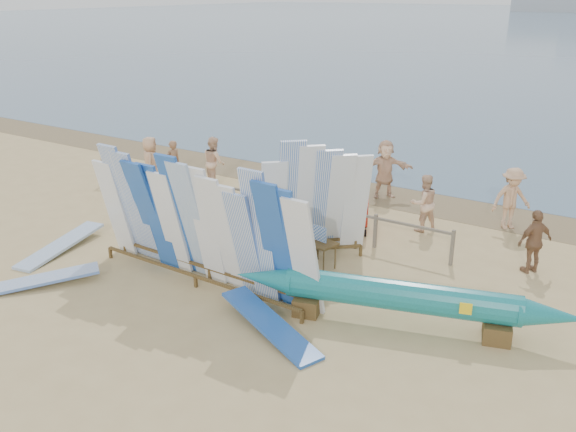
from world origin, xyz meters
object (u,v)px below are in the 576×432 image
Objects in this scene: flat_board_e at (37,286)px; stroller at (359,216)px; beachgoer_6 at (288,177)px; flat_board_a at (62,250)px; side_surfboard_rack at (315,204)px; beachgoer_5 at (385,169)px; beachgoer_9 at (511,199)px; beachgoer_1 at (173,163)px; flat_board_d at (270,332)px; beachgoer_2 at (214,162)px; main_surfboard_rack at (200,228)px; beachgoer_0 at (151,163)px; beachgoer_10 at (535,241)px; outrigger_canoe at (400,298)px; vendor_table at (319,254)px; beach_chair_left at (245,201)px; beach_chair_right at (320,208)px; beachgoer_8 at (424,203)px.

flat_board_e is 2.33× the size of stroller.
beachgoer_6 reaches higher than flat_board_e.
side_surfboard_rack is at bearing 20.32° from flat_board_a.
beachgoer_5 reaches higher than beachgoer_9.
beachgoer_9 reaches higher than beachgoer_1.
flat_board_d is 8.90m from beachgoer_5.
flat_board_a is at bearing 123.07° from beachgoer_2.
main_surfboard_rack is at bearing 71.82° from flat_board_e.
beachgoer_0 is 1.12× the size of beachgoer_10.
flat_board_e is at bearing 31.57° from beachgoer_1.
beachgoer_1 is at bearing -60.78° from beachgoer_6.
beachgoer_1 is 0.82× the size of beachgoer_6.
side_surfboard_rack reaches higher than beachgoer_1.
stroller reaches higher than flat_board_a.
beachgoer_10 is (9.14, 6.70, 0.77)m from flat_board_e.
outrigger_canoe is 4.28m from beachgoer_10.
beachgoer_1 is 4.39m from beachgoer_6.
flat_board_d is (2.46, -0.93, -1.35)m from main_surfboard_rack.
beachgoer_6 reaches higher than vendor_table.
stroller is at bearing 33.11° from beach_chair_left.
beachgoer_5 is (0.93, 7.79, -0.43)m from main_surfboard_rack.
flat_board_d is 1.76× the size of beachgoer_10.
beachgoer_0 reaches higher than beachgoer_1.
flat_board_d is 5.62m from flat_board_e.
main_surfboard_rack reaches higher than flat_board_a.
stroller is 7.55m from beachgoer_0.
flat_board_d reaches higher than flat_board_e.
beachgoer_0 is (-2.93, 6.64, 0.86)m from flat_board_e.
beach_chair_right is at bearing 90.79° from main_surfboard_rack.
beachgoer_6 is at bearing -43.50° from beachgoer_8.
beachgoer_6 reaches higher than flat_board_d.
stroller is at bearing 92.84° from flat_board_e.
beachgoer_9 reaches higher than stroller.
flat_board_e is (-3.03, -2.11, -1.35)m from main_surfboard_rack.
beachgoer_0 is 11.22m from beachgoer_9.
beachgoer_10 reaches higher than flat_board_d.
side_surfboard_rack is at bearing 64.77° from main_surfboard_rack.
beachgoer_9 is at bearing 56.75° from main_surfboard_rack.
main_surfboard_rack is 7.86m from beachgoer_5.
main_surfboard_rack is 2.97m from vendor_table.
stroller is at bearing -52.85° from beachgoer_10.
beachgoer_6 is (-2.52, 2.72, -0.43)m from side_surfboard_rack.
beachgoer_9 is (9.27, 1.36, 0.02)m from beachgoer_2.
beachgoer_10 is at bearing 109.39° from beachgoer_6.
beachgoer_2 is at bearing -92.16° from beachgoer_0.
beachgoer_5 is 1.20× the size of beachgoer_10.
beachgoer_1 is (-5.54, 5.14, -0.58)m from main_surfboard_rack.
beachgoer_2 is at bearing -71.08° from beachgoer_6.
beachgoer_2 is at bearing 173.36° from beach_chair_right.
beachgoer_5 reaches higher than beachgoer_2.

